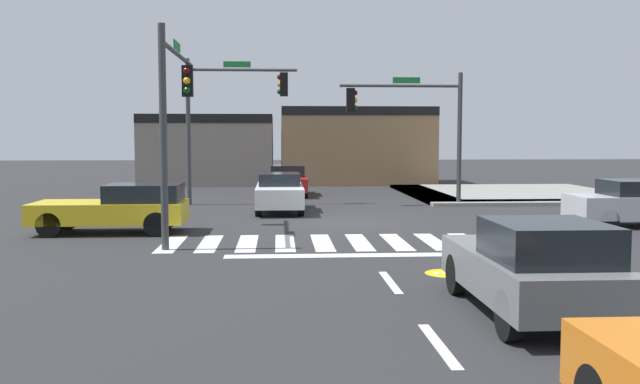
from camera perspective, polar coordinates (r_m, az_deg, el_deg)
The scene contains 13 objects.
ground_plane at distance 22.67m, azimuth 1.94°, elevation -2.44°, with size 120.00×120.00×0.00m, color #2B2B2D.
crosswalk_near at distance 18.24m, azimuth 3.28°, elevation -4.16°, with size 10.32×2.93×0.01m.
lane_markings at distance 11.79m, azimuth 12.99°, elevation -9.14°, with size 6.80×18.75×0.01m.
bike_detector_marking at distance 14.36m, azimuth 10.48°, elevation -6.62°, with size 0.91×0.91×0.01m.
curb_corner_northeast at distance 33.65m, azimuth 14.93°, elevation -0.16°, with size 10.00×10.60×0.15m.
storefront_row at distance 41.25m, azimuth -2.90°, elevation 3.72°, with size 16.93×6.37×4.47m.
traffic_signal_northeast at distance 27.89m, azimuth 7.54°, elevation 6.32°, with size 4.93×0.32×5.33m.
traffic_signal_northwest at distance 28.38m, azimuth -7.51°, elevation 7.15°, with size 4.51×0.32×5.91m.
traffic_signal_southwest at distance 19.36m, azimuth -11.85°, elevation 7.64°, with size 0.32×5.75×5.49m.
car_gray at distance 11.18m, azimuth 17.23°, elevation -5.97°, with size 1.80×4.12×1.54m.
car_red at distance 32.66m, azimuth -2.71°, elevation 0.99°, with size 1.77×4.26×1.43m.
car_white at distance 25.65m, azimuth -3.37°, elevation -0.02°, with size 1.70×4.48×1.42m.
car_yellow at distance 20.72m, azimuth -16.29°, elevation -1.25°, with size 4.30×1.91×1.42m.
Camera 1 is at (-2.14, -22.40, 2.78)m, focal length 38.70 mm.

